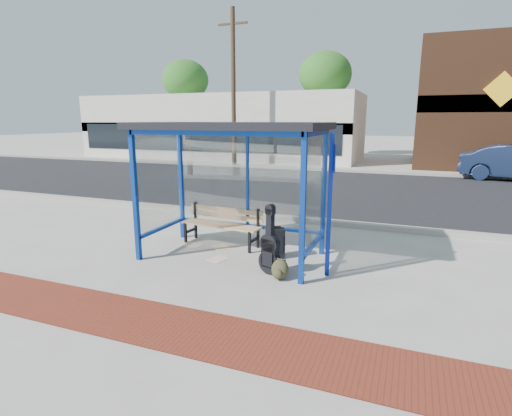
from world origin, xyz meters
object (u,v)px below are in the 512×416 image
at_px(guitar_bag, 270,250).
at_px(backpack, 280,270).
at_px(bench, 222,223).
at_px(suitcase, 275,243).

distance_m(guitar_bag, backpack, 0.37).
bearing_deg(bench, guitar_bag, -33.41).
relative_size(bench, backpack, 5.17).
bearing_deg(suitcase, bench, 138.58).
bearing_deg(bench, suitcase, -11.17).
distance_m(bench, suitcase, 1.31).
distance_m(bench, guitar_bag, 1.82).
bearing_deg(bench, backpack, -33.28).
xyz_separation_m(bench, backpack, (1.64, -1.32, -0.29)).
bearing_deg(guitar_bag, bench, 160.47).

